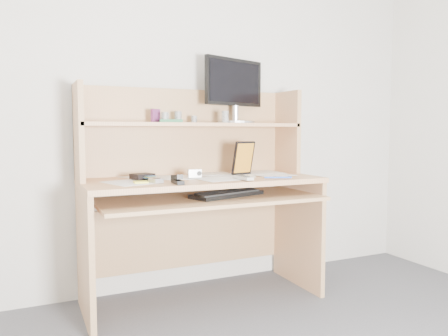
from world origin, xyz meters
name	(u,v)px	position (x,y,z in m)	size (l,w,h in m)	color
back_wall	(184,97)	(0.00, 1.80, 1.25)	(3.60, 0.04, 2.50)	silver
desk	(198,186)	(0.00, 1.56, 0.69)	(1.40, 0.70, 1.30)	tan
paper_clutter	(203,178)	(0.00, 1.48, 0.75)	(1.32, 0.54, 0.01)	white
keyboard	(227,194)	(0.11, 1.36, 0.67)	(0.48, 0.29, 0.03)	black
tv_remote	(243,178)	(0.17, 1.28, 0.76)	(0.05, 0.17, 0.02)	#AFAFA9
flip_phone	(156,180)	(-0.32, 1.36, 0.77)	(0.05, 0.09, 0.02)	#B3B3B5
stapler	(177,179)	(-0.23, 1.27, 0.78)	(0.04, 0.14, 0.04)	black
wallet	(142,176)	(-0.35, 1.54, 0.77)	(0.12, 0.10, 0.03)	black
sticky_note_pad	(141,182)	(-0.40, 1.38, 0.75)	(0.07, 0.07, 0.01)	yellow
digital_camera	(195,173)	(-0.05, 1.48, 0.78)	(0.08, 0.03, 0.05)	#B5B5B8
game_case	(243,158)	(0.29, 1.51, 0.86)	(0.15, 0.02, 0.21)	black
blue_pen	(278,177)	(0.38, 1.24, 0.76)	(0.01, 0.01, 0.16)	blue
card_box	(156,116)	(-0.23, 1.66, 1.12)	(0.06, 0.02, 0.08)	maroon
shelf_book	(170,121)	(-0.15, 1.64, 1.09)	(0.13, 0.18, 0.02)	#2E743C
chip_stack_a	(165,117)	(-0.19, 1.60, 1.11)	(0.05, 0.05, 0.06)	black
chip_stack_b	(178,117)	(-0.08, 1.68, 1.12)	(0.04, 0.04, 0.07)	white
chip_stack_c	(194,119)	(0.02, 1.67, 1.10)	(0.04, 0.04, 0.05)	black
chip_stack_d	(225,117)	(0.20, 1.58, 1.12)	(0.04, 0.04, 0.08)	white
monitor	(235,89)	(0.31, 1.69, 1.31)	(0.47, 0.25, 0.42)	#B2B2B7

